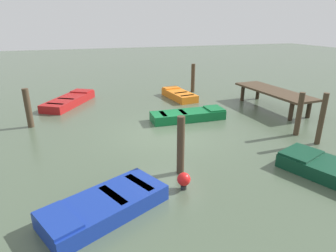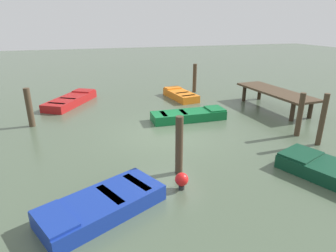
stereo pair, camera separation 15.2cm
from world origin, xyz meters
TOP-DOWN VIEW (x-y plane):
  - ground_plane at (0.00, 0.00)m, footprint 80.00×80.00m
  - dock_segment at (-1.77, 6.22)m, footprint 4.68×1.75m
  - rowboat_orange at (-5.14, 2.36)m, footprint 2.77×1.39m
  - rowboat_red at (-5.78, -3.71)m, footprint 3.72×2.89m
  - rowboat_blue at (4.26, -2.94)m, footprint 2.39×3.14m
  - rowboat_green at (-1.42, 1.44)m, footprint 1.10×3.36m
  - mooring_piling_mid_right at (-6.45, 3.76)m, footprint 0.24×0.24m
  - mooring_piling_far_left at (1.62, 4.81)m, footprint 0.21×0.21m
  - mooring_piling_center at (3.02, -0.61)m, footprint 0.22×0.22m
  - mooring_piling_far_right at (2.58, 4.92)m, footprint 0.19×0.19m
  - mooring_piling_near_left at (-2.62, -5.28)m, footprint 0.25×0.25m
  - marker_buoy at (3.87, -0.83)m, footprint 0.36×0.36m

SIDE VIEW (x-z plane):
  - ground_plane at x=0.00m, z-range 0.00..0.00m
  - rowboat_red at x=-5.78m, z-range -0.01..0.45m
  - rowboat_green at x=-1.42m, z-range -0.01..0.45m
  - rowboat_blue at x=4.26m, z-range -0.01..0.45m
  - rowboat_orange at x=-5.14m, z-range -0.01..0.45m
  - marker_buoy at x=3.87m, z-range 0.05..0.53m
  - dock_segment at x=-1.77m, z-range 0.35..1.30m
  - mooring_piling_near_left at x=-2.62m, z-range 0.00..1.66m
  - mooring_piling_far_left at x=1.62m, z-range 0.00..1.71m
  - mooring_piling_mid_right at x=-6.45m, z-range 0.00..1.76m
  - mooring_piling_center at x=3.02m, z-range 0.00..1.77m
  - mooring_piling_far_right at x=2.58m, z-range 0.00..1.91m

